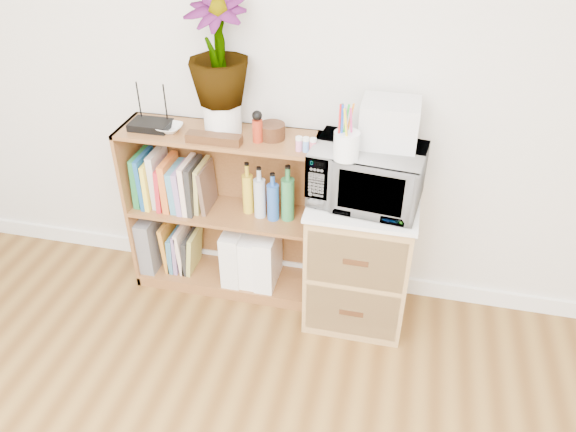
% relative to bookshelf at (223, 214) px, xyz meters
% --- Properties ---
extents(skirting_board, '(4.00, 0.02, 0.10)m').
position_rel_bookshelf_xyz_m(skirting_board, '(0.35, 0.14, -0.42)').
color(skirting_board, white).
rests_on(skirting_board, ground).
extents(bookshelf, '(1.00, 0.30, 0.95)m').
position_rel_bookshelf_xyz_m(bookshelf, '(0.00, 0.00, 0.00)').
color(bookshelf, brown).
rests_on(bookshelf, ground).
extents(wicker_unit, '(0.50, 0.45, 0.70)m').
position_rel_bookshelf_xyz_m(wicker_unit, '(0.75, -0.08, -0.12)').
color(wicker_unit, '#9E7542').
rests_on(wicker_unit, ground).
extents(microwave, '(0.54, 0.39, 0.28)m').
position_rel_bookshelf_xyz_m(microwave, '(0.75, -0.08, 0.38)').
color(microwave, silver).
rests_on(microwave, wicker_unit).
extents(pen_cup, '(0.11, 0.11, 0.12)m').
position_rel_bookshelf_xyz_m(pen_cup, '(0.66, -0.20, 0.58)').
color(pen_cup, white).
rests_on(pen_cup, microwave).
extents(small_appliance, '(0.25, 0.21, 0.20)m').
position_rel_bookshelf_xyz_m(small_appliance, '(0.82, -0.02, 0.62)').
color(small_appliance, silver).
rests_on(small_appliance, microwave).
extents(router, '(0.20, 0.13, 0.04)m').
position_rel_bookshelf_xyz_m(router, '(-0.34, -0.02, 0.49)').
color(router, black).
rests_on(router, bookshelf).
extents(white_bowl, '(0.13, 0.13, 0.03)m').
position_rel_bookshelf_xyz_m(white_bowl, '(-0.23, -0.03, 0.49)').
color(white_bowl, white).
rests_on(white_bowl, bookshelf).
extents(plant_pot, '(0.18, 0.18, 0.15)m').
position_rel_bookshelf_xyz_m(plant_pot, '(0.03, 0.02, 0.55)').
color(plant_pot, white).
rests_on(plant_pot, bookshelf).
extents(potted_plant, '(0.29, 0.29, 0.51)m').
position_rel_bookshelf_xyz_m(potted_plant, '(0.03, 0.02, 0.89)').
color(potted_plant, '#3B7830').
rests_on(potted_plant, plant_pot).
extents(trinket_box, '(0.27, 0.07, 0.04)m').
position_rel_bookshelf_xyz_m(trinket_box, '(0.02, -0.10, 0.50)').
color(trinket_box, '#3C1F10').
rests_on(trinket_box, bookshelf).
extents(kokeshi_doll, '(0.05, 0.05, 0.11)m').
position_rel_bookshelf_xyz_m(kokeshi_doll, '(0.22, -0.04, 0.53)').
color(kokeshi_doll, '#9C2813').
rests_on(kokeshi_doll, bookshelf).
extents(wooden_bowl, '(0.13, 0.13, 0.07)m').
position_rel_bookshelf_xyz_m(wooden_bowl, '(0.28, 0.01, 0.51)').
color(wooden_bowl, '#381D0F').
rests_on(wooden_bowl, bookshelf).
extents(paint_jars, '(0.11, 0.04, 0.05)m').
position_rel_bookshelf_xyz_m(paint_jars, '(0.46, -0.09, 0.50)').
color(paint_jars, pink).
rests_on(paint_jars, bookshelf).
extents(file_box, '(0.10, 0.26, 0.33)m').
position_rel_bookshelf_xyz_m(file_box, '(-0.44, 0.00, -0.24)').
color(file_box, slate).
rests_on(file_box, bookshelf).
extents(magazine_holder_left, '(0.10, 0.26, 0.32)m').
position_rel_bookshelf_xyz_m(magazine_holder_left, '(0.06, -0.01, -0.24)').
color(magazine_holder_left, white).
rests_on(magazine_holder_left, bookshelf).
extents(magazine_holder_mid, '(0.10, 0.24, 0.30)m').
position_rel_bookshelf_xyz_m(magazine_holder_mid, '(0.15, -0.01, -0.25)').
color(magazine_holder_mid, white).
rests_on(magazine_holder_mid, bookshelf).
extents(magazine_holder_right, '(0.10, 0.26, 0.32)m').
position_rel_bookshelf_xyz_m(magazine_holder_right, '(0.25, -0.01, -0.24)').
color(magazine_holder_right, white).
rests_on(magazine_holder_right, bookshelf).
extents(cookbooks, '(0.40, 0.20, 0.31)m').
position_rel_bookshelf_xyz_m(cookbooks, '(-0.27, -0.00, 0.16)').
color(cookbooks, '#1D6E36').
rests_on(cookbooks, bookshelf).
extents(liquor_bottles, '(0.28, 0.07, 0.30)m').
position_rel_bookshelf_xyz_m(liquor_bottles, '(0.26, 0.00, 0.17)').
color(liquor_bottles, gold).
rests_on(liquor_bottles, bookshelf).
extents(lower_books, '(0.20, 0.19, 0.29)m').
position_rel_bookshelf_xyz_m(lower_books, '(-0.27, 0.00, -0.28)').
color(lower_books, '#C47B22').
rests_on(lower_books, bookshelf).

